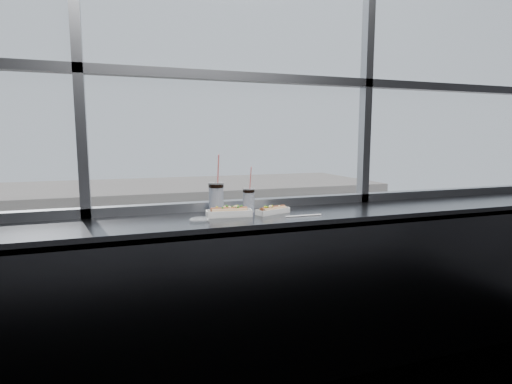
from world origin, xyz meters
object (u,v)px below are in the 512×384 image
object	(u,v)px
hotdog_tray_left	(229,212)
car_near_d	(277,353)
tree_center	(162,262)
pedestrian_b	(146,295)
pedestrian_d	(255,279)
loose_straw	(304,216)
soda_cup_left	(216,196)
car_near_c	(113,383)
wrapper	(200,219)
soda_cup_right	(249,199)
pedestrian_a	(73,301)
hotdog_tray_right	(273,210)
car_far_b	(158,308)
car_near_e	(360,336)
tree_right	(263,247)

from	to	relation	value
hotdog_tray_left	car_near_d	xyz separation A→B (m)	(6.97, 16.26, -11.01)
car_near_d	tree_center	world-z (taller)	tree_center
pedestrian_b	tree_center	world-z (taller)	tree_center
pedestrian_d	tree_center	size ratio (longest dim) A/B	0.46
loose_straw	soda_cup_left	bearing A→B (deg)	151.62
soda_cup_left	car_near_c	world-z (taller)	soda_cup_left
car_near_c	hotdog_tray_left	bearing A→B (deg)	178.60
car_near_c	pedestrian_d	world-z (taller)	car_near_c
wrapper	car_near_d	world-z (taller)	wrapper
soda_cup_right	wrapper	bearing A→B (deg)	-152.58
pedestrian_a	hotdog_tray_left	bearing A→B (deg)	-171.39
wrapper	car_near_d	distance (m)	20.97
hotdog_tray_right	car_far_b	world-z (taller)	hotdog_tray_right
hotdog_tray_right	car_near_e	world-z (taller)	hotdog_tray_right
hotdog_tray_right	pedestrian_d	bearing A→B (deg)	52.07
pedestrian_a	soda_cup_left	bearing A→B (deg)	-171.44
pedestrian_a	tree_center	bearing A→B (deg)	-85.08
hotdog_tray_right	pedestrian_b	xyz separation A→B (m)	(0.61, 27.28, -11.16)
car_near_d	pedestrian_d	world-z (taller)	car_near_d
soda_cup_left	loose_straw	world-z (taller)	soda_cup_left
pedestrian_d	soda_cup_right	bearing A→B (deg)	71.09
soda_cup_right	pedestrian_b	size ratio (longest dim) A/B	0.16
hotdog_tray_right	soda_cup_left	world-z (taller)	soda_cup_left
soda_cup_right	tree_center	distance (m)	29.68
hotdog_tray_left	pedestrian_d	world-z (taller)	hotdog_tray_left
hotdog_tray_right	loose_straw	bearing A→B (deg)	-63.05
car_near_c	tree_right	size ratio (longest dim) A/B	1.27
soda_cup_right	wrapper	xyz separation A→B (m)	(-0.37, -0.19, -0.08)
car_far_b	pedestrian_d	distance (m)	8.71
hotdog_tray_right	car_near_d	xyz separation A→B (m)	(6.67, 16.26, -11.01)
wrapper	car_near_e	size ratio (longest dim) A/B	0.02
loose_straw	tree_center	xyz separation A→B (m)	(1.79, 28.41, -9.04)
car_near_d	car_near_c	bearing A→B (deg)	93.72
car_near_e	pedestrian_d	size ratio (longest dim) A/B	3.24
hotdog_tray_right	soda_cup_left	size ratio (longest dim) A/B	0.65
pedestrian_b	pedestrian_d	world-z (taller)	pedestrian_d
soda_cup_left	tree_right	xyz separation A→B (m)	(10.57, 28.12, -8.75)
pedestrian_b	tree_right	world-z (taller)	tree_right
car_far_b	car_near_e	size ratio (longest dim) A/B	0.90
car_far_b	pedestrian_b	distance (m)	3.07
car_near_e	tree_center	world-z (taller)	tree_center
soda_cup_left	soda_cup_right	bearing A→B (deg)	-10.78
pedestrian_b	tree_right	bearing A→B (deg)	95.83
soda_cup_left	pedestrian_b	world-z (taller)	soda_cup_left
soda_cup_right	tree_center	xyz separation A→B (m)	(2.07, 28.16, -9.13)
car_near_c	pedestrian_b	bearing A→B (deg)	-17.75
car_near_d	hotdog_tray_right	bearing A→B (deg)	161.42
pedestrian_a	car_near_d	bearing A→B (deg)	-135.72
soda_cup_left	car_far_b	distance (m)	26.61
soda_cup_right	soda_cup_left	bearing A→B (deg)	169.22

